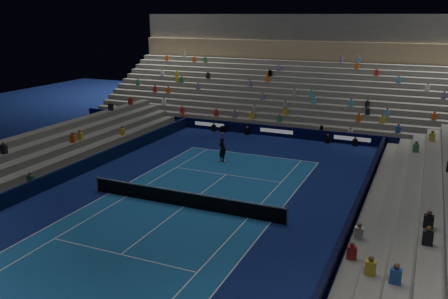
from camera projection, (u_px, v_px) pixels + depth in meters
ground at (184, 207)px, 28.18m from camera, size 90.00×90.00×0.00m
court_surface at (184, 207)px, 28.18m from camera, size 10.97×23.77×0.01m
sponsor_barrier_far at (277, 131)px, 44.33m from camera, size 44.00×0.25×1.00m
sponsor_barrier_east at (349, 227)px, 24.31m from camera, size 0.25×37.00×1.00m
sponsor_barrier_west at (58, 177)px, 31.78m from camera, size 0.25×37.00×1.00m
grandstand_main at (303, 87)px, 51.81m from camera, size 44.00×15.20×11.20m
grandstand_east at (422, 232)px, 22.86m from camera, size 5.00×37.00×2.50m
grandstand_west at (19, 165)px, 33.00m from camera, size 5.00×37.00×2.50m
tennis_net at (184, 199)px, 28.05m from camera, size 12.90×0.10×1.10m
tennis_player at (222, 150)px, 36.57m from camera, size 0.83×0.71×1.94m
broadcast_camera at (223, 129)px, 45.95m from camera, size 0.57×0.96×0.60m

